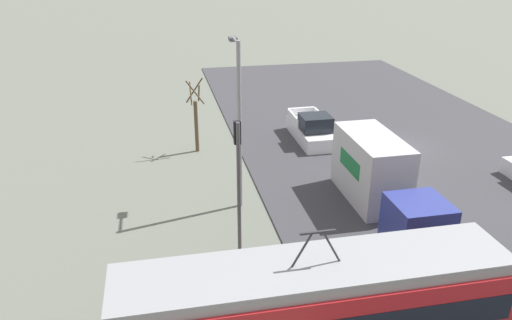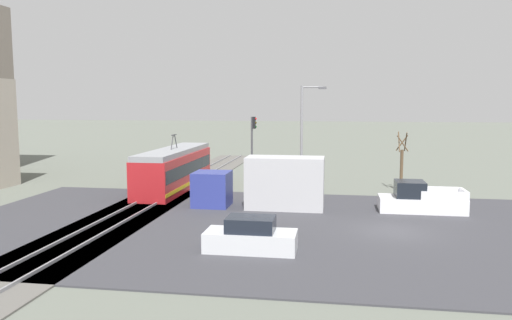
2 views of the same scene
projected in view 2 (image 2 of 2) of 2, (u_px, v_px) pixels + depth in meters
name	position (u px, v px, depth m)	size (l,w,h in m)	color
ground_plane	(392.00, 232.00, 26.87)	(320.00, 320.00, 0.00)	#60665B
road_surface	(392.00, 232.00, 26.87)	(20.53, 50.37, 0.08)	#38383D
rail_bed	(116.00, 221.00, 29.33)	(72.81, 4.40, 0.22)	#5B5954
light_rail_tram	(175.00, 169.00, 39.82)	(12.29, 2.74, 4.36)	#B21E23
box_truck	(267.00, 184.00, 32.61)	(2.35, 8.57, 3.38)	navy
pickup_truck	(420.00, 200.00, 31.56)	(2.10, 5.28, 1.94)	silver
sedan_car_0	(251.00, 237.00, 23.20)	(1.83, 4.26, 1.61)	silver
traffic_light_pole	(253.00, 143.00, 39.92)	(0.28, 0.47, 5.83)	#47474C
street_tree	(402.00, 165.00, 38.97)	(1.11, 0.92, 4.69)	brown
street_lamp_near_crossing	(304.00, 131.00, 38.43)	(0.36, 1.95, 8.25)	gray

